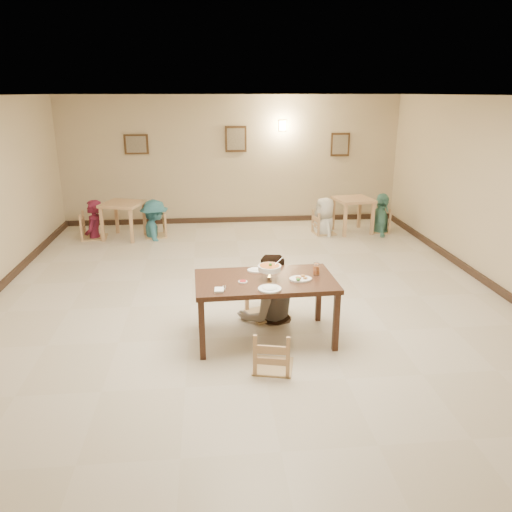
{
  "coord_description": "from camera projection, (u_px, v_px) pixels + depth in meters",
  "views": [
    {
      "loc": [
        -0.57,
        -6.96,
        3.04
      ],
      "look_at": [
        0.06,
        -0.4,
        0.87
      ],
      "focal_mm": 35.0,
      "sensor_mm": 36.0,
      "label": 1
    }
  ],
  "objects": [
    {
      "name": "picture_c",
      "position": [
        340.0,
        145.0,
        11.93
      ],
      "size": [
        0.45,
        0.04,
        0.55
      ],
      "color": "#3D2715",
      "rests_on": "wall_back"
    },
    {
      "name": "bg_table_left",
      "position": [
        123.0,
        209.0,
        10.75
      ],
      "size": [
        0.99,
        0.99,
        0.79
      ],
      "rotation": [
        0.0,
        0.0,
        -0.3
      ],
      "color": "tan",
      "rests_on": "floor"
    },
    {
      "name": "bg_chair_lr",
      "position": [
        154.0,
        215.0,
        10.9
      ],
      "size": [
        0.46,
        0.46,
        0.99
      ],
      "rotation": [
        0.0,
        0.0,
        -1.38
      ],
      "color": "tan",
      "rests_on": "floor"
    },
    {
      "name": "picture_a",
      "position": [
        136.0,
        144.0,
        11.48
      ],
      "size": [
        0.55,
        0.04,
        0.45
      ],
      "color": "#3D2715",
      "rests_on": "wall_back"
    },
    {
      "name": "wall_back",
      "position": [
        232.0,
        160.0,
        11.84
      ],
      "size": [
        10.0,
        0.0,
        10.0
      ],
      "primitive_type": "plane",
      "rotation": [
        1.57,
        0.0,
        0.0
      ],
      "color": "#C9B491",
      "rests_on": "floor"
    },
    {
      "name": "bg_diner_a",
      "position": [
        91.0,
        200.0,
        10.67
      ],
      "size": [
        0.45,
        0.65,
        1.69
      ],
      "primitive_type": "imported",
      "rotation": [
        0.0,
        0.0,
        4.64
      ],
      "color": "maroon",
      "rests_on": "floor"
    },
    {
      "name": "bg_diner_d",
      "position": [
        383.0,
        193.0,
        11.16
      ],
      "size": [
        0.65,
        1.11,
        1.78
      ],
      "primitive_type": "imported",
      "rotation": [
        0.0,
        0.0,
        1.35
      ],
      "color": "#569B8B",
      "rests_on": "floor"
    },
    {
      "name": "chair_far",
      "position": [
        267.0,
        279.0,
        7.0
      ],
      "size": [
        0.51,
        0.51,
        1.09
      ],
      "rotation": [
        0.0,
        0.0,
        0.35
      ],
      "color": "tan",
      "rests_on": "floor"
    },
    {
      "name": "baseboard_back",
      "position": [
        233.0,
        220.0,
        12.26
      ],
      "size": [
        8.0,
        0.06,
        0.12
      ],
      "primitive_type": "cube",
      "color": "#322118",
      "rests_on": "floor"
    },
    {
      "name": "napkin_cutlery",
      "position": [
        219.0,
        290.0,
        5.86
      ],
      "size": [
        0.14,
        0.22,
        0.03
      ],
      "color": "white",
      "rests_on": "main_table"
    },
    {
      "name": "bg_diner_b",
      "position": [
        153.0,
        200.0,
        10.8
      ],
      "size": [
        0.89,
        1.19,
        1.64
      ],
      "primitive_type": "imported",
      "rotation": [
        0.0,
        0.0,
        1.86
      ],
      "color": "teal",
      "rests_on": "floor"
    },
    {
      "name": "bg_chair_rr",
      "position": [
        382.0,
        212.0,
        11.29
      ],
      "size": [
        0.43,
        0.43,
        0.91
      ],
      "rotation": [
        0.0,
        0.0,
        -1.89
      ],
      "color": "tan",
      "rests_on": "floor"
    },
    {
      "name": "fried_plate",
      "position": [
        300.0,
        279.0,
        6.2
      ],
      "size": [
        0.28,
        0.28,
        0.06
      ],
      "color": "white",
      "rests_on": "main_table"
    },
    {
      "name": "picture_b",
      "position": [
        236.0,
        139.0,
        11.65
      ],
      "size": [
        0.5,
        0.04,
        0.6
      ],
      "color": "#3D2715",
      "rests_on": "wall_back"
    },
    {
      "name": "chair_near",
      "position": [
        273.0,
        331.0,
        5.65
      ],
      "size": [
        0.44,
        0.44,
        0.95
      ],
      "rotation": [
        0.0,
        0.0,
        2.91
      ],
      "color": "tan",
      "rests_on": "floor"
    },
    {
      "name": "floor",
      "position": [
        250.0,
        302.0,
        7.58
      ],
      "size": [
        10.0,
        10.0,
        0.0
      ],
      "primitive_type": "plane",
      "color": "beige",
      "rests_on": "ground"
    },
    {
      "name": "main_table",
      "position": [
        265.0,
        285.0,
        6.26
      ],
      "size": [
        1.78,
        1.04,
        0.82
      ],
      "rotation": [
        0.0,
        0.0,
        0.03
      ],
      "color": "#3D2115",
      "rests_on": "floor"
    },
    {
      "name": "baseboard_right",
      "position": [
        498.0,
        289.0,
        7.93
      ],
      "size": [
        0.06,
        10.0,
        0.12
      ],
      "primitive_type": "cube",
      "color": "#322118",
      "rests_on": "floor"
    },
    {
      "name": "wall_front",
      "position": [
        336.0,
        431.0,
        2.39
      ],
      "size": [
        10.0,
        0.0,
        10.0
      ],
      "primitive_type": "plane",
      "rotation": [
        -1.57,
        0.0,
        0.0
      ],
      "color": "#C9B491",
      "rests_on": "floor"
    },
    {
      "name": "main_diner",
      "position": [
        269.0,
        254.0,
        6.82
      ],
      "size": [
        1.04,
        0.88,
        1.87
      ],
      "primitive_type": "imported",
      "rotation": [
        0.0,
        0.0,
        3.35
      ],
      "color": "gray",
      "rests_on": "floor"
    },
    {
      "name": "bg_table_right",
      "position": [
        353.0,
        204.0,
        11.21
      ],
      "size": [
        0.9,
        0.9,
        0.78
      ],
      "rotation": [
        0.0,
        0.0,
        0.16
      ],
      "color": "tan",
      "rests_on": "floor"
    },
    {
      "name": "rice_plate_near",
      "position": [
        270.0,
        289.0,
        5.9
      ],
      "size": [
        0.28,
        0.28,
        0.06
      ],
      "color": "white",
      "rests_on": "main_table"
    },
    {
      "name": "chili_dish",
      "position": [
        243.0,
        282.0,
        6.12
      ],
      "size": [
        0.11,
        0.11,
        0.02
      ],
      "color": "white",
      "rests_on": "main_table"
    },
    {
      "name": "rice_plate_far",
      "position": [
        257.0,
        270.0,
        6.52
      ],
      "size": [
        0.26,
        0.26,
        0.06
      ],
      "color": "white",
      "rests_on": "main_table"
    },
    {
      "name": "ceiling",
      "position": [
        249.0,
        96.0,
        6.65
      ],
      "size": [
        10.0,
        10.0,
        0.0
      ],
      "primitive_type": "plane",
      "color": "silver",
      "rests_on": "wall_back"
    },
    {
      "name": "bg_chair_rl",
      "position": [
        325.0,
        212.0,
        11.15
      ],
      "size": [
        0.46,
        0.46,
        0.98
      ],
      "rotation": [
        0.0,
        0.0,
        1.72
      ],
      "color": "tan",
      "rests_on": "floor"
    },
    {
      "name": "drink_glass",
      "position": [
        316.0,
        269.0,
        6.36
      ],
      "size": [
        0.08,
        0.08,
        0.16
      ],
      "color": "white",
      "rests_on": "main_table"
    },
    {
      "name": "curry_warmer",
      "position": [
        270.0,
        268.0,
        6.18
      ],
      "size": [
        0.32,
        0.29,
        0.26
      ],
      "color": "silver",
      "rests_on": "main_table"
    },
    {
      "name": "bg_chair_ll",
      "position": [
        92.0,
        214.0,
        10.76
      ],
      "size": [
        0.51,
        0.51,
        1.09
      ],
      "rotation": [
        0.0,
        0.0,
        1.67
      ],
      "color": "tan",
      "rests_on": "floor"
    },
    {
      "name": "wall_sconce",
      "position": [
        283.0,
        126.0,
        11.66
      ],
      "size": [
        0.16,
        0.05,
        0.22
      ],
      "primitive_type": "cube",
      "color": "#FFD88C",
      "rests_on": "wall_back"
    },
    {
      "name": "bg_diner_c",
      "position": [
        325.0,
        198.0,
        11.04
      ],
      "size": [
        0.64,
        0.87,
        1.64
      ],
      "primitive_type": "imported",
      "rotation": [
        0.0,
        0.0,
        4.87
      ],
      "color": "silver",
      "rests_on": "floor"
    }
  ]
}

